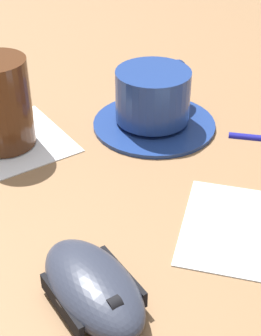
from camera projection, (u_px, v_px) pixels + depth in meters
ground_plane at (142, 161)px, 0.52m from camera, size 3.00×3.00×0.00m
saucer at (154, 122)px, 0.58m from camera, size 0.14×0.14×0.01m
coffee_cup at (154, 94)px, 0.57m from camera, size 0.11×0.08×0.06m
computer_mouse at (93, 287)px, 0.37m from camera, size 0.06×0.11×0.03m
napkin_under_glass at (8, 142)px, 0.55m from camera, size 0.12×0.12×0.00m
drinking_glass at (0, 103)px, 0.52m from camera, size 0.06×0.06×0.09m
napkin_spare at (251, 230)px, 0.44m from camera, size 0.16×0.16×0.00m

